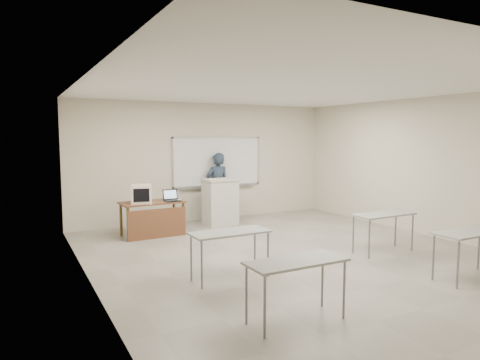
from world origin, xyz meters
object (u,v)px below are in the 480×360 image
whiteboard (218,162)px  presenter (217,186)px  keyboard (217,179)px  instructor_desk (154,212)px  mouse (179,200)px  crt_monitor (141,194)px  podium (220,202)px  laptop (172,198)px

whiteboard → presenter: size_ratio=1.43×
keyboard → presenter: bearing=73.2°
instructor_desk → keyboard: size_ratio=3.18×
mouse → keyboard: size_ratio=0.25×
whiteboard → instructor_desk: bearing=-149.6°
crt_monitor → mouse: size_ratio=4.48×
whiteboard → podium: 1.23m
keyboard → whiteboard: bearing=73.0°
laptop → whiteboard: bearing=36.0°
instructor_desk → presenter: size_ratio=0.77×
laptop → presenter: bearing=33.7°
instructor_desk → presenter: bearing=25.7°
whiteboard → presenter: (-0.08, -0.16, -0.61)m
crt_monitor → laptop: bearing=10.3°
mouse → podium: bearing=26.8°
whiteboard → instructor_desk: whiteboard is taller
laptop → mouse: laptop is taller
podium → crt_monitor: size_ratio=2.38×
instructor_desk → laptop: size_ratio=4.03×
whiteboard → keyboard: bearing=-116.5°
podium → crt_monitor: 2.14m
instructor_desk → crt_monitor: 0.48m
instructor_desk → laptop: (0.40, -0.01, 0.28)m
presenter → podium: bearing=68.8°
crt_monitor → presenter: size_ratio=0.27×
laptop → mouse: size_ratio=3.14×
laptop → podium: bearing=18.5°
instructor_desk → podium: (1.81, 0.47, 0.04)m
instructor_desk → whiteboard: bearing=28.1°
laptop → presenter: size_ratio=0.19×
crt_monitor → whiteboard: bearing=41.3°
keyboard → instructor_desk: bearing=-158.7°
laptop → keyboard: keyboard is taller
podium → crt_monitor: (-2.06, -0.44, 0.38)m
instructor_desk → mouse: bearing=-11.6°
laptop → mouse: 0.17m
crt_monitor → keyboard: bearing=23.5°
instructor_desk → mouse: size_ratio=12.64×
whiteboard → keyboard: size_ratio=5.89×
whiteboard → crt_monitor: 2.69m
instructor_desk → keyboard: keyboard is taller
instructor_desk → podium: size_ratio=1.19×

